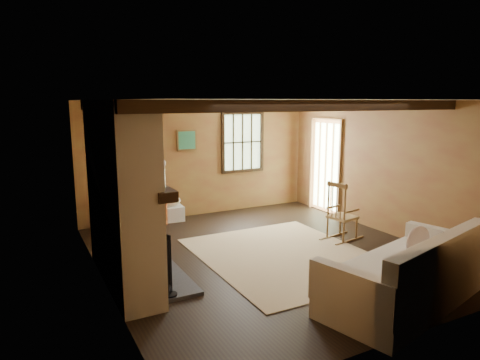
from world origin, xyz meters
TOP-DOWN VIEW (x-y plane):
  - ground at (0.00, 0.00)m, footprint 5.50×5.50m
  - room_envelope at (0.22, 0.26)m, footprint 5.02×5.52m
  - fireplace at (-2.23, -0.00)m, footprint 1.02×2.30m
  - rug at (0.20, -0.20)m, footprint 2.50×3.00m
  - rocking_chair at (1.50, 0.02)m, footprint 0.81×0.52m
  - sofa at (0.58, -2.24)m, footprint 2.46×1.53m
  - firewood_pile at (-1.91, 2.60)m, footprint 0.62×0.11m
  - laundry_basket at (-0.75, 2.55)m, footprint 0.52×0.41m
  - basket_pillow at (-0.75, 2.55)m, footprint 0.53×0.48m
  - armchair at (-1.45, 2.19)m, footprint 0.97×0.98m

SIDE VIEW (x-z plane):
  - ground at x=0.00m, z-range 0.00..0.00m
  - rug at x=0.20m, z-range 0.00..0.01m
  - firewood_pile at x=-1.91m, z-range 0.00..0.22m
  - laundry_basket at x=-0.75m, z-range 0.00..0.30m
  - sofa at x=0.58m, z-range -0.13..0.79m
  - armchair at x=-1.45m, z-range 0.00..0.66m
  - basket_pillow at x=-0.75m, z-range 0.30..0.52m
  - rocking_chair at x=1.50m, z-range -0.08..0.95m
  - fireplace at x=-2.23m, z-range -0.10..2.30m
  - room_envelope at x=0.22m, z-range 0.41..2.85m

